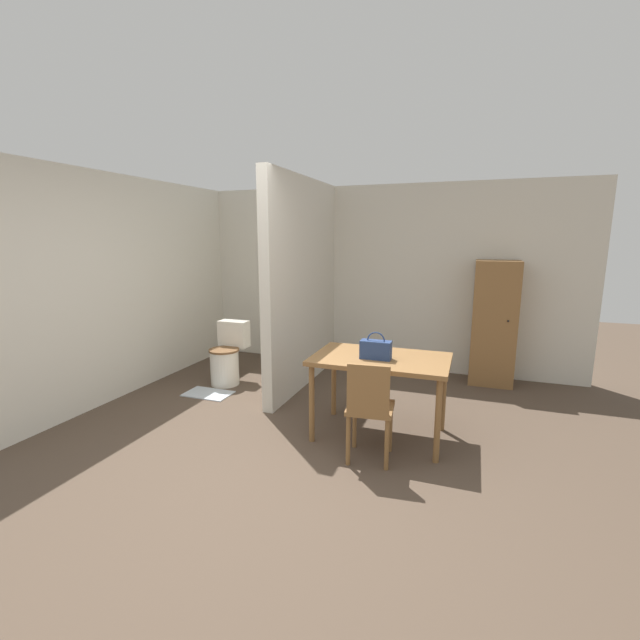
{
  "coord_description": "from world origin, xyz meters",
  "views": [
    {
      "loc": [
        1.41,
        -2.62,
        1.81
      ],
      "look_at": [
        -0.02,
        1.33,
        1.0
      ],
      "focal_mm": 24.0,
      "sensor_mm": 36.0,
      "label": 1
    }
  ],
  "objects": [
    {
      "name": "ground_plane",
      "position": [
        0.0,
        0.0,
        0.0
      ],
      "size": [
        16.0,
        16.0,
        0.0
      ],
      "primitive_type": "plane",
      "color": "#4C3D30"
    },
    {
      "name": "wall_back",
      "position": [
        0.0,
        3.27,
        1.25
      ],
      "size": [
        5.69,
        0.12,
        2.5
      ],
      "color": "beige",
      "rests_on": "ground_plane"
    },
    {
      "name": "wall_left",
      "position": [
        -2.41,
        1.6,
        1.25
      ],
      "size": [
        0.12,
        4.21,
        2.5
      ],
      "color": "beige",
      "rests_on": "ground_plane"
    },
    {
      "name": "partition_wall",
      "position": [
        -0.54,
        2.18,
        1.25
      ],
      "size": [
        0.12,
        2.05,
        2.5
      ],
      "color": "beige",
      "rests_on": "ground_plane"
    },
    {
      "name": "dining_table",
      "position": [
        0.66,
        1.05,
        0.67
      ],
      "size": [
        1.21,
        0.75,
        0.75
      ],
      "color": "brown",
      "rests_on": "ground_plane"
    },
    {
      "name": "wooden_chair",
      "position": [
        0.69,
        0.55,
        0.47
      ],
      "size": [
        0.4,
        0.4,
        0.85
      ],
      "rotation": [
        0.0,
        0.0,
        0.1
      ],
      "color": "brown",
      "rests_on": "ground_plane"
    },
    {
      "name": "toilet",
      "position": [
        -1.44,
        1.85,
        0.33
      ],
      "size": [
        0.38,
        0.52,
        0.76
      ],
      "color": "silver",
      "rests_on": "ground_plane"
    },
    {
      "name": "handbag",
      "position": [
        0.63,
        0.98,
        0.84
      ],
      "size": [
        0.27,
        0.11,
        0.24
      ],
      "color": "navy",
      "rests_on": "dining_table"
    },
    {
      "name": "wooden_cabinet",
      "position": [
        1.67,
        2.97,
        0.77
      ],
      "size": [
        0.52,
        0.45,
        1.54
      ],
      "color": "brown",
      "rests_on": "ground_plane"
    },
    {
      "name": "bath_mat",
      "position": [
        -1.44,
        1.41,
        0.01
      ],
      "size": [
        0.54,
        0.34,
        0.01
      ],
      "color": "#B2BCC6",
      "rests_on": "ground_plane"
    }
  ]
}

